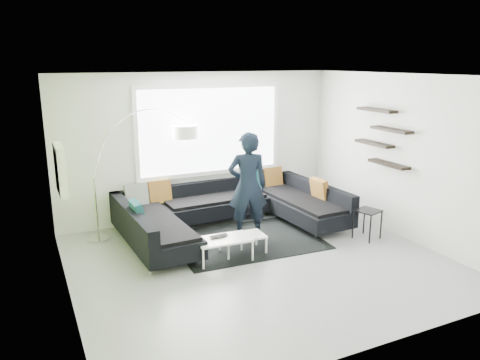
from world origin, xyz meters
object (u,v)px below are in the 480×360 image
at_px(sectional_sofa, 232,212).
at_px(side_table, 367,224).
at_px(arc_lamp, 94,178).
at_px(coffee_table, 233,246).
at_px(laptop, 220,237).
at_px(person, 248,186).

bearing_deg(sectional_sofa, side_table, -36.41).
height_order(arc_lamp, side_table, arc_lamp).
bearing_deg(sectional_sofa, coffee_table, -116.04).
relative_size(sectional_sofa, arc_lamp, 1.78).
relative_size(side_table, laptop, 1.59).
xyz_separation_m(arc_lamp, laptop, (1.58, -1.66, -0.73)).
bearing_deg(coffee_table, arc_lamp, 140.40).
height_order(sectional_sofa, laptop, sectional_sofa).
bearing_deg(sectional_sofa, laptop, -125.42).
bearing_deg(laptop, side_table, -12.46).
relative_size(coffee_table, arc_lamp, 0.49).
height_order(coffee_table, laptop, laptop).
relative_size(coffee_table, person, 0.58).
relative_size(sectional_sofa, laptop, 12.02).
distance_m(arc_lamp, person, 2.58).
relative_size(person, laptop, 5.71).
bearing_deg(laptop, sectional_sofa, 50.57).
height_order(sectional_sofa, person, person).
height_order(side_table, laptop, side_table).
bearing_deg(side_table, sectional_sofa, 146.04).
bearing_deg(person, arc_lamp, -6.57).
bearing_deg(laptop, coffee_table, -2.09).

